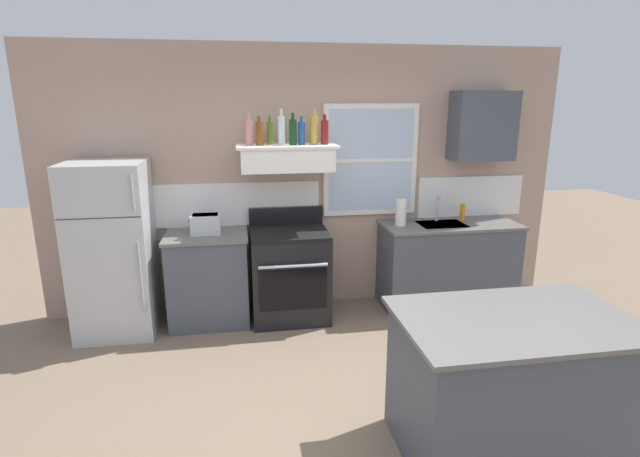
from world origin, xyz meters
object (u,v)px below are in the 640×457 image
(refrigerator, at_px, (113,249))
(kitchen_island, at_px, (509,385))
(bottle_olive_oil_square, at_px, (270,132))
(bottle_dark_green_wine, at_px, (293,131))
(bottle_blue_liqueur, at_px, (302,133))
(bottle_amber_wine, at_px, (259,133))
(bottle_clear_tall, at_px, (281,130))
(dish_soap_bottle, at_px, (462,212))
(stove_range, at_px, (290,274))
(toaster, at_px, (206,224))
(bottle_champagne_gold_foil, at_px, (314,130))
(bottle_red_label_wine, at_px, (325,132))
(paper_towel_roll, at_px, (401,212))
(bottle_rose_pink, at_px, (249,132))

(refrigerator, xyz_separation_m, kitchen_island, (2.78, -2.17, -0.36))
(bottle_olive_oil_square, height_order, bottle_dark_green_wine, bottle_dark_green_wine)
(bottle_dark_green_wine, bearing_deg, bottle_blue_liqueur, 5.93)
(refrigerator, relative_size, bottle_amber_wine, 6.00)
(bottle_clear_tall, xyz_separation_m, dish_soap_bottle, (1.93, 0.05, -0.89))
(stove_range, bearing_deg, dish_soap_bottle, 4.18)
(toaster, height_order, bottle_champagne_gold_foil, bottle_champagne_gold_foil)
(refrigerator, bearing_deg, bottle_red_label_wine, 2.26)
(bottle_olive_oil_square, distance_m, paper_towel_roll, 1.54)
(kitchen_island, bearing_deg, bottle_clear_tall, 117.35)
(bottle_rose_pink, xyz_separation_m, bottle_champagne_gold_foil, (0.62, -0.01, 0.02))
(bottle_champagne_gold_foil, bearing_deg, bottle_red_label_wine, -10.13)
(refrigerator, relative_size, toaster, 5.49)
(bottle_blue_liqueur, height_order, bottle_champagne_gold_foil, bottle_champagne_gold_foil)
(toaster, bearing_deg, bottle_dark_green_wine, 0.93)
(bottle_dark_green_wine, bearing_deg, bottle_champagne_gold_foil, 6.58)
(toaster, relative_size, bottle_blue_liqueur, 1.12)
(refrigerator, bearing_deg, bottle_clear_tall, 3.85)
(bottle_red_label_wine, bearing_deg, bottle_clear_tall, 176.09)
(dish_soap_bottle, bearing_deg, bottle_blue_liqueur, -177.44)
(bottle_amber_wine, relative_size, bottle_dark_green_wine, 0.91)
(bottle_red_label_wine, bearing_deg, stove_range, -171.19)
(bottle_clear_tall, bearing_deg, dish_soap_bottle, 1.56)
(toaster, bearing_deg, bottle_clear_tall, 3.66)
(bottle_amber_wine, distance_m, paper_towel_roll, 1.63)
(bottle_champagne_gold_foil, bearing_deg, bottle_rose_pink, 179.53)
(bottle_olive_oil_square, xyz_separation_m, bottle_dark_green_wine, (0.21, -0.08, 0.01))
(refrigerator, height_order, bottle_red_label_wine, bottle_red_label_wine)
(bottle_red_label_wine, bearing_deg, bottle_rose_pink, 178.16)
(bottle_olive_oil_square, distance_m, bottle_red_label_wine, 0.52)
(bottle_rose_pink, xyz_separation_m, bottle_red_label_wine, (0.72, -0.02, -0.00))
(bottle_olive_oil_square, height_order, bottle_champagne_gold_foil, bottle_champagne_gold_foil)
(bottle_champagne_gold_foil, distance_m, kitchen_island, 2.81)
(bottle_champagne_gold_foil, bearing_deg, bottle_dark_green_wine, -173.42)
(stove_range, bearing_deg, refrigerator, -179.20)
(bottle_red_label_wine, height_order, dish_soap_bottle, bottle_red_label_wine)
(refrigerator, relative_size, bottle_olive_oil_square, 6.05)
(refrigerator, xyz_separation_m, paper_towel_roll, (2.81, 0.06, 0.23))
(refrigerator, height_order, bottle_rose_pink, bottle_rose_pink)
(bottle_olive_oil_square, relative_size, bottle_red_label_wine, 0.95)
(refrigerator, xyz_separation_m, bottle_blue_liqueur, (1.79, 0.08, 1.04))
(bottle_blue_liqueur, bearing_deg, stove_range, -157.44)
(bottle_red_label_wine, bearing_deg, bottle_champagne_gold_foil, 169.87)
(kitchen_island, bearing_deg, bottle_dark_green_wine, 115.51)
(bottle_amber_wine, height_order, bottle_red_label_wine, bottle_red_label_wine)
(toaster, bearing_deg, paper_towel_roll, 0.01)
(paper_towel_roll, height_order, kitchen_island, paper_towel_roll)
(stove_range, bearing_deg, bottle_red_label_wine, 8.81)
(bottle_rose_pink, distance_m, bottle_clear_tall, 0.31)
(refrigerator, height_order, bottle_champagne_gold_foil, bottle_champagne_gold_foil)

